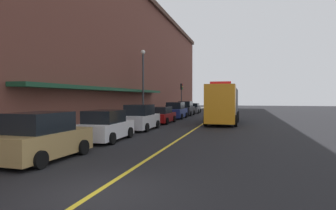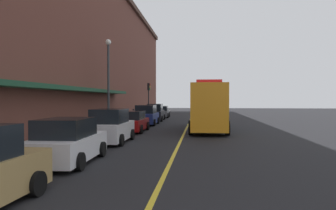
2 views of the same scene
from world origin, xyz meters
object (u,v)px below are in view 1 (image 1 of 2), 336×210
utility_truck (223,104)px  parking_meter_0 (166,109)px  parking_meter_1 (141,113)px  traffic_light_near (181,92)px  parked_car_1 (106,126)px  parked_car_0 (42,138)px  parked_car_3 (161,115)px  parked_car_4 (176,111)px  parked_car_6 (193,108)px  parked_car_5 (186,109)px  parked_car_2 (140,118)px  parking_meter_2 (126,115)px  street_lamp_left (143,77)px

utility_truck → parking_meter_0: utility_truck is taller
parking_meter_1 → traffic_light_near: size_ratio=0.31×
parked_car_1 → parking_meter_0: parked_car_1 is taller
parked_car_1 → traffic_light_near: traffic_light_near is taller
utility_truck → parking_meter_0: 8.80m
parked_car_0 → utility_truck: size_ratio=0.45×
parked_car_3 → parked_car_4: (-0.01, 6.10, 0.14)m
parked_car_6 → parked_car_1: bearing=178.1°
parked_car_1 → parking_meter_1: 9.69m
parked_car_6 → traffic_light_near: 3.93m
parked_car_3 → parked_car_5: 11.84m
parked_car_2 → parked_car_4: bearing=0.3°
parking_meter_2 → traffic_light_near: size_ratio=0.31×
parked_car_1 → utility_truck: size_ratio=0.46×
parking_meter_2 → traffic_light_near: traffic_light_near is taller
parking_meter_1 → parking_meter_2: (0.00, -3.34, 0.00)m
parked_car_3 → traffic_light_near: bearing=5.0°
parking_meter_1 → parking_meter_0: bearing=90.0°
parked_car_1 → parked_car_2: bearing=-2.1°
parked_car_0 → street_lamp_left: size_ratio=0.61×
traffic_light_near → parking_meter_2: bearing=-90.2°
parked_car_2 → parked_car_4: 11.97m
utility_truck → parking_meter_0: bearing=-125.9°
parked_car_5 → traffic_light_near: size_ratio=1.15×
parked_car_6 → parked_car_2: bearing=178.2°
parked_car_6 → parking_meter_0: size_ratio=3.39×
traffic_light_near → parked_car_0: bearing=-87.6°
parked_car_1 → parking_meter_1: (-1.41, 9.58, 0.25)m
parked_car_2 → parked_car_6: parked_car_2 is taller
parked_car_6 → parked_car_4: bearing=178.2°
parked_car_3 → utility_truck: bearing=-74.7°
parked_car_1 → parked_car_3: bearing=-1.6°
parked_car_1 → parked_car_6: 29.48m
parking_meter_0 → parked_car_4: bearing=-24.0°
parked_car_6 → traffic_light_near: size_ratio=1.05×
parked_car_5 → traffic_light_near: (-1.33, 3.39, 2.27)m
parked_car_0 → parking_meter_2: (-1.39, 11.52, 0.19)m
parked_car_2 → parking_meter_0: size_ratio=3.12×
parking_meter_0 → street_lamp_left: street_lamp_left is taller
parked_car_6 → utility_truck: (5.77, -16.49, 1.07)m
parked_car_4 → utility_truck: bearing=-128.7°
parking_meter_0 → traffic_light_near: (0.06, 8.52, 2.10)m
utility_truck → parking_meter_1: 7.91m
parking_meter_2 → parked_car_5: bearing=85.3°
utility_truck → parking_meter_1: (-7.10, -3.41, -0.74)m
parked_car_1 → parking_meter_2: parked_car_1 is taller
parking_meter_0 → street_lamp_left: (-0.60, -6.23, 3.34)m
parked_car_4 → parked_car_6: size_ratio=0.95×
parked_car_6 → traffic_light_near: (-1.26, -2.82, 2.43)m
parked_car_0 → parking_meter_0: (-1.39, 23.43, 0.19)m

